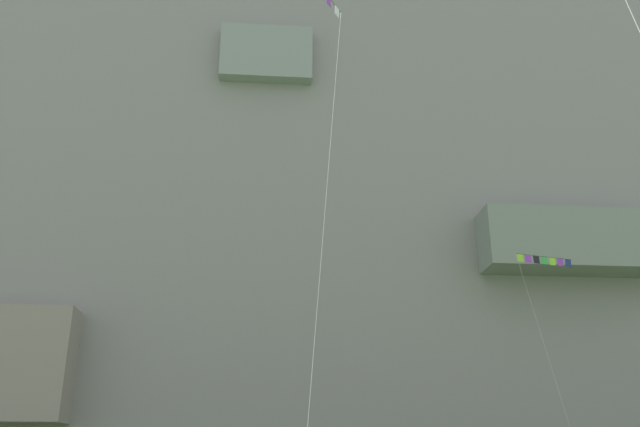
% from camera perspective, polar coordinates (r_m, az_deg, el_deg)
% --- Properties ---
extents(cliff_face, '(180.00, 32.52, 80.13)m').
position_cam_1_polar(cliff_face, '(79.52, -4.69, 6.64)').
color(cliff_face, gray).
rests_on(cliff_face, ground).
extents(kite_banner_front_field, '(3.87, 1.87, 15.38)m').
position_cam_1_polar(kite_banner_front_field, '(42.19, 18.65, -4.66)').
color(kite_banner_front_field, black).
rests_on(kite_banner_front_field, ground).
extents(kite_banner_upper_right, '(2.12, 5.38, 21.64)m').
position_cam_1_polar(kite_banner_upper_right, '(26.70, -0.05, 15.06)').
color(kite_banner_upper_right, black).
rests_on(kite_banner_upper_right, ground).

